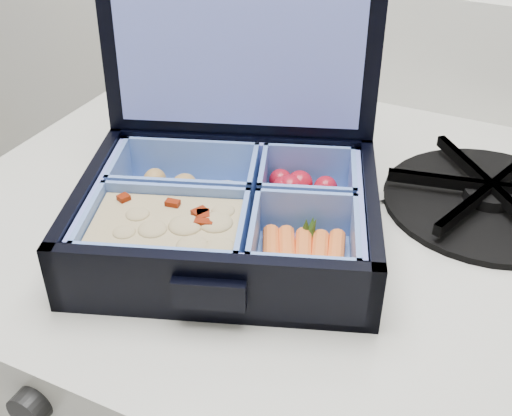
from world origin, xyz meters
The scene contains 4 objects.
bento_box centered at (0.16, 1.58, 0.93)m, with size 0.25×0.20×0.06m, color black, non-canonical shape.
burner_grate centered at (0.36, 1.74, 0.91)m, with size 0.20×0.20×0.03m, color black.
burner_grate_rear centered at (-0.02, 1.88, 0.91)m, with size 0.17×0.17×0.02m, color black.
fork centered at (0.26, 1.70, 0.90)m, with size 0.03×0.19×0.01m, color #BABABB, non-canonical shape.
Camera 1 is at (0.38, 1.18, 1.25)m, focal length 45.00 mm.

